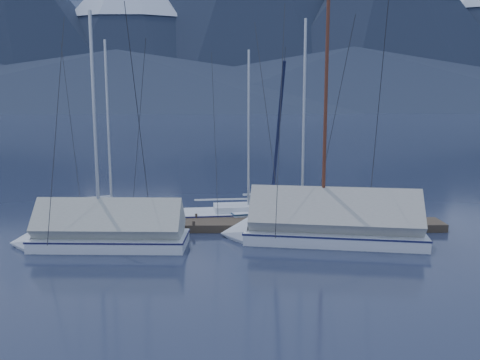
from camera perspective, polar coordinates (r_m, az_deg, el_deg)
name	(u,v)px	position (r m, az deg, el deg)	size (l,w,h in m)	color
ground	(240,241)	(20.76, 0.04, -6.89)	(1000.00, 1000.00, 0.00)	#151C31
mountain_range	(242,27)	(394.00, 0.23, 16.84)	(877.00, 584.00, 150.50)	#475675
dock	(240,226)	(22.66, 0.00, -5.23)	(18.00, 1.50, 0.54)	#382D23
mooring_posts	(229,221)	(22.61, -1.27, -4.64)	(15.12, 1.52, 0.35)	#382D23
sailboat_open_left	(122,213)	(25.74, -13.12, -3.60)	(7.14, 4.95, 9.28)	silver
sailboat_open_mid	(258,215)	(24.57, 2.02, -3.99)	(6.78, 2.91, 8.73)	silver
sailboat_open_right	(312,210)	(25.77, 8.09, -3.39)	(8.18, 4.30, 10.41)	white
sailboat_covered_near	(318,228)	(20.97, 8.76, -5.32)	(8.55, 3.94, 10.73)	silver
sailboat_covered_far	(96,235)	(20.67, -15.83, -5.94)	(7.04, 2.97, 9.80)	white
person	(355,205)	(22.86, 12.84, -2.70)	(0.58, 0.38, 1.59)	black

